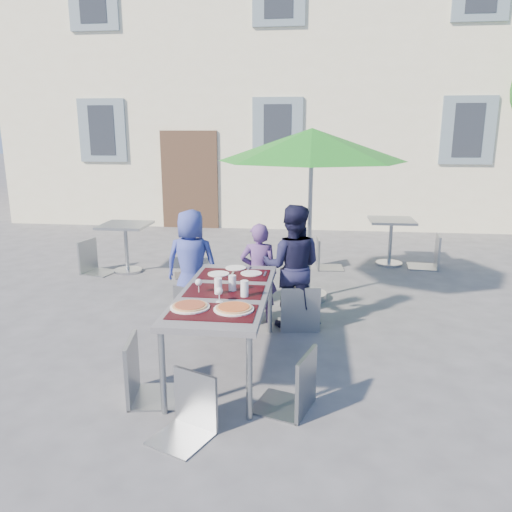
# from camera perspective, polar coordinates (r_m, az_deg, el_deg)

# --- Properties ---
(ground) EXTENTS (90.00, 90.00, 0.00)m
(ground) POSITION_cam_1_polar(r_m,az_deg,el_deg) (4.40, -5.61, -15.60)
(ground) COLOR #4D4E50
(ground) RESTS_ON ground
(building) EXTENTS (13.60, 8.20, 11.10)m
(building) POSITION_cam_1_polar(r_m,az_deg,el_deg) (15.49, 3.82, 23.94)
(building) COLOR beige
(building) RESTS_ON ground
(dining_table) EXTENTS (0.80, 1.85, 0.76)m
(dining_table) POSITION_cam_1_polar(r_m,az_deg,el_deg) (4.61, -3.58, -4.68)
(dining_table) COLOR #46464B
(dining_table) RESTS_ON ground
(pizza_near_left) EXTENTS (0.33, 0.33, 0.03)m
(pizza_near_left) POSITION_cam_1_polar(r_m,az_deg,el_deg) (4.18, -7.57, -5.71)
(pizza_near_left) COLOR white
(pizza_near_left) RESTS_ON dining_table
(pizza_near_right) EXTENTS (0.33, 0.33, 0.03)m
(pizza_near_right) POSITION_cam_1_polar(r_m,az_deg,el_deg) (4.11, -2.56, -5.98)
(pizza_near_right) COLOR white
(pizza_near_right) RESTS_ON dining_table
(glassware) EXTENTS (0.50, 0.38, 0.15)m
(glassware) POSITION_cam_1_polar(r_m,az_deg,el_deg) (4.47, -3.33, -3.47)
(glassware) COLOR silver
(glassware) RESTS_ON dining_table
(place_settings) EXTENTS (0.59, 0.47, 0.01)m
(place_settings) POSITION_cam_1_polar(r_m,az_deg,el_deg) (5.18, -2.35, -1.79)
(place_settings) COLOR white
(place_settings) RESTS_ON dining_table
(child_0) EXTENTS (0.64, 0.42, 1.29)m
(child_0) POSITION_cam_1_polar(r_m,az_deg,el_deg) (6.02, -7.38, -0.79)
(child_0) COLOR #38449A
(child_0) RESTS_ON ground
(child_1) EXTENTS (0.45, 0.32, 1.17)m
(child_1) POSITION_cam_1_polar(r_m,az_deg,el_deg) (5.74, 0.32, -2.00)
(child_1) COLOR #593A77
(child_1) RESTS_ON ground
(child_2) EXTENTS (0.70, 0.42, 1.40)m
(child_2) POSITION_cam_1_polar(r_m,az_deg,el_deg) (5.60, 4.16, -1.24)
(child_2) COLOR #171834
(child_2) RESTS_ON ground
(chair_0) EXTENTS (0.47, 0.48, 0.85)m
(chair_0) POSITION_cam_1_polar(r_m,az_deg,el_deg) (5.80, -7.40, -2.94)
(chair_0) COLOR gray
(chair_0) RESTS_ON ground
(chair_1) EXTENTS (0.46, 0.47, 1.01)m
(chair_1) POSITION_cam_1_polar(r_m,az_deg,el_deg) (5.73, -2.52, -1.97)
(chair_1) COLOR gray
(chair_1) RESTS_ON ground
(chair_2) EXTENTS (0.50, 0.50, 0.99)m
(chair_2) POSITION_cam_1_polar(r_m,az_deg,el_deg) (5.54, 5.06, -2.73)
(chair_2) COLOR #8F959A
(chair_2) RESTS_ON ground
(chair_3) EXTENTS (0.52, 0.51, 1.01)m
(chair_3) POSITION_cam_1_polar(r_m,az_deg,el_deg) (4.19, -12.83, -8.44)
(chair_3) COLOR gray
(chair_3) RESTS_ON ground
(chair_4) EXTENTS (0.54, 0.53, 0.95)m
(chair_4) POSITION_cam_1_polar(r_m,az_deg,el_deg) (3.95, 4.47, -10.12)
(chair_4) COLOR gray
(chair_4) RESTS_ON ground
(chair_5) EXTENTS (0.51, 0.51, 0.87)m
(chair_5) POSITION_cam_1_polar(r_m,az_deg,el_deg) (3.71, -7.93, -12.88)
(chair_5) COLOR #93989F
(chair_5) RESTS_ON ground
(patio_umbrella) EXTENTS (2.37, 2.37, 2.22)m
(patio_umbrella) POSITION_cam_1_polar(r_m,az_deg,el_deg) (6.38, 6.39, 12.33)
(patio_umbrella) COLOR #AEB0B6
(patio_umbrella) RESTS_ON ground
(cafe_table_0) EXTENTS (0.72, 0.72, 0.78)m
(cafe_table_0) POSITION_cam_1_polar(r_m,az_deg,el_deg) (8.09, -14.65, 1.94)
(cafe_table_0) COLOR #AEB0B6
(cafe_table_0) RESTS_ON ground
(bg_chair_l_0) EXTENTS (0.53, 0.53, 0.99)m
(bg_chair_l_0) POSITION_cam_1_polar(r_m,az_deg,el_deg) (8.20, -18.28, 2.13)
(bg_chair_l_0) COLOR gray
(bg_chair_l_0) RESTS_ON ground
(bg_chair_r_0) EXTENTS (0.51, 0.50, 0.90)m
(bg_chair_r_0) POSITION_cam_1_polar(r_m,az_deg,el_deg) (7.70, -7.27, 1.54)
(bg_chair_r_0) COLOR gray
(bg_chair_r_0) RESTS_ON ground
(cafe_table_1) EXTENTS (0.72, 0.72, 0.77)m
(cafe_table_1) POSITION_cam_1_polar(r_m,az_deg,el_deg) (8.56, 15.16, 2.53)
(cafe_table_1) COLOR #AEB0B6
(cafe_table_1) RESTS_ON ground
(bg_chair_l_1) EXTENTS (0.46, 0.45, 0.95)m
(bg_chair_l_1) POSITION_cam_1_polar(r_m,az_deg,el_deg) (8.12, 7.88, 2.40)
(bg_chair_l_1) COLOR gray
(bg_chair_l_1) RESTS_ON ground
(bg_chair_r_1) EXTENTS (0.51, 0.51, 1.04)m
(bg_chair_r_1) POSITION_cam_1_polar(r_m,az_deg,el_deg) (8.55, 19.49, 2.73)
(bg_chair_r_1) COLOR #8E9499
(bg_chair_r_1) RESTS_ON ground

